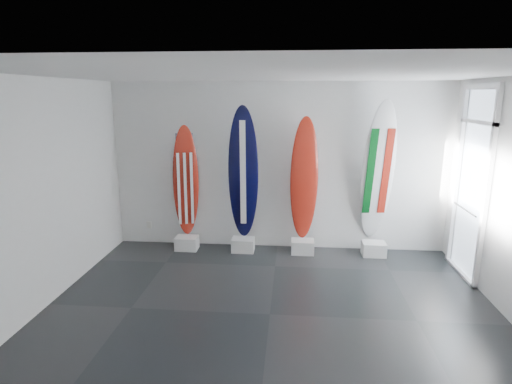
# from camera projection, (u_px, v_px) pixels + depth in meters

# --- Properties ---
(floor) EXTENTS (6.00, 6.00, 0.00)m
(floor) POSITION_uv_depth(u_px,v_px,m) (270.00, 314.00, 5.34)
(floor) COLOR black
(floor) RESTS_ON ground
(ceiling) EXTENTS (6.00, 6.00, 0.00)m
(ceiling) POSITION_uv_depth(u_px,v_px,m) (272.00, 74.00, 4.65)
(ceiling) COLOR white
(ceiling) RESTS_ON wall_back
(wall_back) EXTENTS (6.00, 0.00, 6.00)m
(wall_back) POSITION_uv_depth(u_px,v_px,m) (278.00, 167.00, 7.42)
(wall_back) COLOR white
(wall_back) RESTS_ON ground
(wall_front) EXTENTS (6.00, 0.00, 6.00)m
(wall_front) POSITION_uv_depth(u_px,v_px,m) (250.00, 304.00, 2.57)
(wall_front) COLOR white
(wall_front) RESTS_ON ground
(wall_left) EXTENTS (0.00, 5.00, 5.00)m
(wall_left) POSITION_uv_depth(u_px,v_px,m) (36.00, 197.00, 5.25)
(wall_left) COLOR white
(wall_left) RESTS_ON ground
(display_block_usa) EXTENTS (0.40, 0.30, 0.24)m
(display_block_usa) POSITION_uv_depth(u_px,v_px,m) (187.00, 243.00, 7.57)
(display_block_usa) COLOR silver
(display_block_usa) RESTS_ON floor
(surfboard_usa) EXTENTS (0.50, 0.35, 2.03)m
(surfboard_usa) POSITION_uv_depth(u_px,v_px,m) (186.00, 181.00, 7.41)
(surfboard_usa) COLOR maroon
(surfboard_usa) RESTS_ON display_block_usa
(display_block_navy) EXTENTS (0.40, 0.30, 0.24)m
(display_block_navy) POSITION_uv_depth(u_px,v_px,m) (243.00, 245.00, 7.48)
(display_block_navy) COLOR silver
(display_block_navy) RESTS_ON floor
(surfboard_navy) EXTENTS (0.54, 0.18, 2.37)m
(surfboard_navy) POSITION_uv_depth(u_px,v_px,m) (243.00, 173.00, 7.28)
(surfboard_navy) COLOR black
(surfboard_navy) RESTS_ON display_block_navy
(display_block_swiss) EXTENTS (0.40, 0.30, 0.24)m
(display_block_swiss) POSITION_uv_depth(u_px,v_px,m) (303.00, 247.00, 7.39)
(display_block_swiss) COLOR silver
(display_block_swiss) RESTS_ON floor
(surfboard_swiss) EXTENTS (0.51, 0.24, 2.18)m
(surfboard_swiss) POSITION_uv_depth(u_px,v_px,m) (304.00, 179.00, 7.21)
(surfboard_swiss) COLOR maroon
(surfboard_swiss) RESTS_ON display_block_swiss
(display_block_italy) EXTENTS (0.40, 0.30, 0.24)m
(display_block_italy) POSITION_uv_depth(u_px,v_px,m) (374.00, 249.00, 7.28)
(display_block_italy) COLOR silver
(display_block_italy) RESTS_ON floor
(surfboard_italy) EXTENTS (0.62, 0.58, 2.48)m
(surfboard_italy) POSITION_uv_depth(u_px,v_px,m) (378.00, 172.00, 7.07)
(surfboard_italy) COLOR silver
(surfboard_italy) RESTS_ON display_block_italy
(wall_outlet) EXTENTS (0.09, 0.02, 0.13)m
(wall_outlet) POSITION_uv_depth(u_px,v_px,m) (149.00, 225.00, 7.88)
(wall_outlet) COLOR silver
(wall_outlet) RESTS_ON wall_back
(glass_door) EXTENTS (0.12, 1.16, 2.85)m
(glass_door) POSITION_uv_depth(u_px,v_px,m) (472.00, 186.00, 6.26)
(glass_door) COLOR white
(glass_door) RESTS_ON floor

